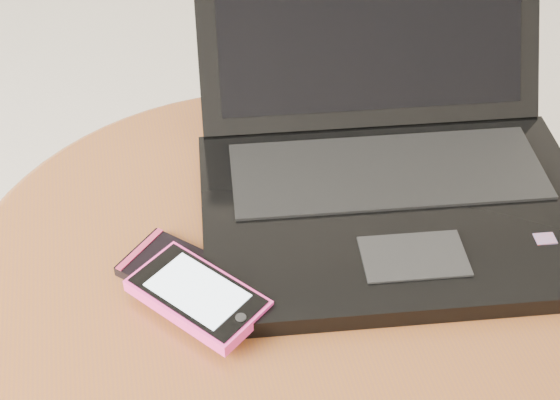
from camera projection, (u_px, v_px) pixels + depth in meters
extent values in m
cylinder|color=brown|center=(271.00, 275.00, 0.80)|extent=(0.59, 0.59, 0.03)
torus|color=brown|center=(271.00, 275.00, 0.80)|extent=(0.62, 0.62, 0.03)
cube|color=black|center=(397.00, 214.00, 0.83)|extent=(0.43, 0.32, 0.02)
cube|color=black|center=(387.00, 171.00, 0.86)|extent=(0.34, 0.16, 0.00)
cube|color=black|center=(414.00, 256.00, 0.77)|extent=(0.11, 0.07, 0.00)
cube|color=red|center=(545.00, 239.00, 0.79)|extent=(0.02, 0.02, 0.00)
cube|color=black|center=(370.00, 18.00, 0.90)|extent=(0.40, 0.17, 0.21)
cube|color=black|center=(371.00, 17.00, 0.90)|extent=(0.35, 0.14, 0.18)
cube|color=black|center=(187.00, 276.00, 0.77)|extent=(0.13, 0.13, 0.01)
cube|color=#B1294E|center=(140.00, 249.00, 0.79)|extent=(0.05, 0.05, 0.00)
cube|color=#F93497|center=(198.00, 296.00, 0.74)|extent=(0.13, 0.14, 0.01)
cube|color=black|center=(197.00, 291.00, 0.73)|extent=(0.12, 0.13, 0.00)
cube|color=silver|center=(197.00, 290.00, 0.73)|extent=(0.09, 0.10, 0.00)
cylinder|color=black|center=(241.00, 317.00, 0.71)|extent=(0.01, 0.01, 0.00)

